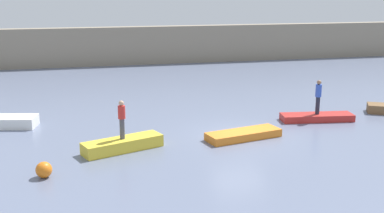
{
  "coord_description": "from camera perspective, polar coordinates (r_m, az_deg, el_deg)",
  "views": [
    {
      "loc": [
        -7.44,
        -21.24,
        6.97
      ],
      "look_at": [
        -1.78,
        2.24,
        0.99
      ],
      "focal_mm": 45.24,
      "sensor_mm": 36.0,
      "label": 1
    }
  ],
  "objects": [
    {
      "name": "ground_plane",
      "position": [
        23.56,
        5.5,
        -3.37
      ],
      "size": [
        120.0,
        120.0,
        0.0
      ],
      "primitive_type": "plane",
      "color": "slate"
    },
    {
      "name": "rowboat_white",
      "position": [
        26.42,
        -20.7,
        -1.69
      ],
      "size": [
        2.88,
        1.84,
        0.55
      ],
      "primitive_type": "cube",
      "rotation": [
        0.0,
        0.0,
        -0.22
      ],
      "color": "white",
      "rests_on": "ground_plane"
    },
    {
      "name": "embankment_wall",
      "position": [
        45.52,
        -4.1,
        7.26
      ],
      "size": [
        80.0,
        1.2,
        3.45
      ],
      "primitive_type": "cube",
      "color": "gray",
      "rests_on": "ground_plane"
    },
    {
      "name": "person_blue_shirt",
      "position": [
        26.49,
        14.67,
        1.3
      ],
      "size": [
        0.32,
        0.32,
        1.84
      ],
      "color": "#232838",
      "rests_on": "rowboat_red"
    },
    {
      "name": "rowboat_yellow",
      "position": [
        21.44,
        -8.16,
        -4.46
      ],
      "size": [
        3.69,
        2.15,
        0.53
      ],
      "primitive_type": "cube",
      "rotation": [
        0.0,
        0.0,
        0.35
      ],
      "color": "gold",
      "rests_on": "ground_plane"
    },
    {
      "name": "rowboat_orange",
      "position": [
        23.02,
        6.09,
        -3.32
      ],
      "size": [
        3.79,
        1.93,
        0.37
      ],
      "primitive_type": "cube",
      "rotation": [
        0.0,
        0.0,
        0.22
      ],
      "color": "orange",
      "rests_on": "ground_plane"
    },
    {
      "name": "rowboat_red",
      "position": [
        26.78,
        14.51,
        -1.23
      ],
      "size": [
        3.95,
        1.6,
        0.36
      ],
      "primitive_type": "cube",
      "rotation": [
        0.0,
        0.0,
        -0.14
      ],
      "color": "red",
      "rests_on": "ground_plane"
    },
    {
      "name": "person_red_shirt",
      "position": [
        21.09,
        -8.28,
        -1.31
      ],
      "size": [
        0.32,
        0.32,
        1.71
      ],
      "color": "#4C4C56",
      "rests_on": "rowboat_yellow"
    },
    {
      "name": "mooring_buoy",
      "position": [
        19.11,
        -17.07,
        -7.15
      ],
      "size": [
        0.62,
        0.62,
        0.62
      ],
      "primitive_type": "sphere",
      "color": "orange",
      "rests_on": "ground_plane"
    }
  ]
}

